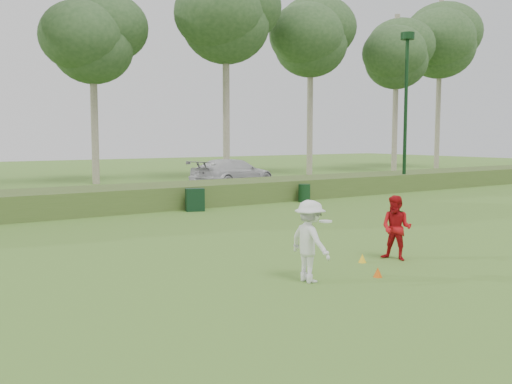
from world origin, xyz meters
TOP-DOWN VIEW (x-y plane):
  - ground at (0.00, 0.00)m, footprint 120.00×120.00m
  - reed_strip at (0.00, 12.00)m, footprint 80.00×3.00m
  - park_road at (0.00, 17.00)m, footprint 80.00×6.00m
  - lamp_post at (14.00, 11.00)m, footprint 0.70×0.70m
  - tree_4 at (2.00, 24.50)m, footprint 6.24×6.24m
  - tree_5 at (10.00, 22.50)m, footprint 7.28×7.28m
  - tree_6 at (18.00, 23.80)m, footprint 7.02×7.02m
  - tree_7 at (26.00, 22.80)m, footprint 6.50×6.50m
  - tree_8 at (33.00, 24.20)m, footprint 8.06×8.06m
  - player_white at (-1.92, -0.83)m, footprint 0.85×1.07m
  - player_red at (1.03, -0.38)m, footprint 0.82×0.90m
  - cone_orange at (-0.52, -1.32)m, footprint 0.18×0.18m
  - cone_yellow at (0.17, -0.15)m, footprint 0.18×0.18m
  - utility_cabinet at (1.16, 10.02)m, footprint 0.81×0.64m
  - trash_bin at (6.60, 10.08)m, footprint 0.64×0.64m
  - car_right at (7.47, 17.55)m, footprint 5.82×3.66m

SIDE VIEW (x-z plane):
  - ground at x=0.00m, z-range 0.00..0.00m
  - park_road at x=0.00m, z-range 0.00..0.06m
  - cone_yellow at x=0.17m, z-range 0.00..0.20m
  - cone_orange at x=-0.52m, z-range 0.00..0.20m
  - trash_bin at x=6.60m, z-range 0.00..0.79m
  - utility_cabinet at x=1.16m, z-range 0.00..0.88m
  - reed_strip at x=0.00m, z-range 0.00..0.90m
  - player_red at x=1.03m, z-range 0.00..1.52m
  - player_white at x=-1.92m, z-range 0.00..1.64m
  - car_right at x=7.47m, z-range 0.06..1.63m
  - lamp_post at x=14.00m, z-range 1.51..9.68m
  - tree_4 at x=2.00m, z-range 2.84..14.34m
  - tree_7 at x=26.00m, z-range 3.09..15.59m
  - tree_6 at x=18.00m, z-range 3.35..16.85m
  - tree_5 at x=10.00m, z-range 3.47..17.47m
  - tree_8 at x=33.00m, z-range 3.73..18.73m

